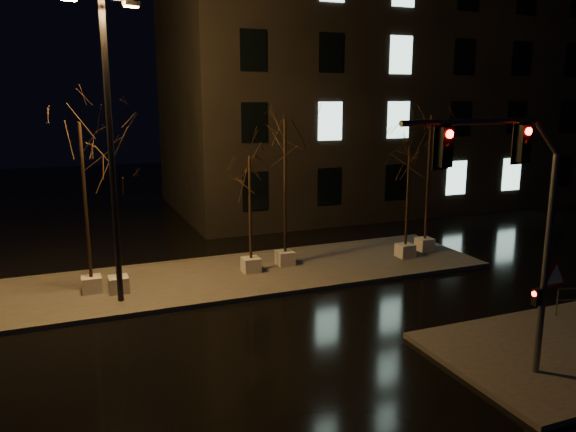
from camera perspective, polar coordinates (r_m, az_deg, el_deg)
name	(u,v)px	position (r m, az deg, el deg)	size (l,w,h in m)	color
ground	(259,347)	(15.85, -2.95, -13.10)	(90.00, 90.00, 0.00)	black
median	(206,279)	(21.19, -8.33, -6.37)	(22.00, 5.00, 0.15)	#3F3C38
sidewalk_corner	(567,351)	(17.14, 26.49, -12.16)	(7.00, 5.00, 0.15)	#3F3C38
building	(374,83)	(36.67, 8.71, 13.17)	(25.00, 12.00, 15.00)	black
tree_1	(82,161)	(19.61, -20.18, 5.22)	(1.80, 1.80, 5.93)	beige
tree_2	(112,183)	(19.39, -17.45, 3.19)	(1.80, 1.80, 4.97)	beige
tree_3	(250,183)	(20.85, -3.90, 3.40)	(1.80, 1.80, 4.54)	beige
tree_4	(285,153)	(21.58, -0.32, 6.45)	(1.80, 1.80, 5.89)	beige
tree_5	(409,171)	(23.29, 12.17, 4.46)	(1.80, 1.80, 4.75)	beige
tree_6	(430,146)	(24.40, 14.20, 6.87)	(1.80, 1.80, 5.96)	beige
traffic_signal_mast	(520,214)	(13.49, 22.47, 0.22)	(5.03, 0.34, 6.15)	#54575B
streetlight_main	(110,133)	(18.35, -17.64, 8.04)	(2.32, 1.00, 9.49)	black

